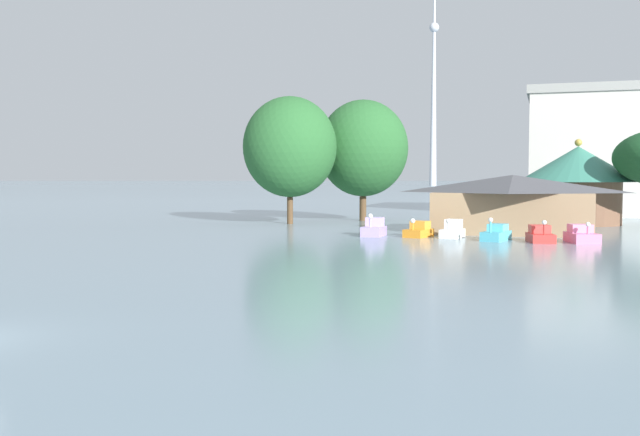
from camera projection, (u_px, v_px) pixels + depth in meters
pedal_boat_lavender at (374, 229)px, 54.39m from camera, size 1.55×2.44×1.77m
pedal_boat_orange at (419, 231)px, 53.57m from camera, size 2.08×2.74×1.45m
pedal_boat_white at (453, 230)px, 52.88m from camera, size 1.71×2.53×1.46m
pedal_boat_cyan at (496, 234)px, 50.65m from camera, size 2.06×3.23×1.69m
pedal_boat_red at (540, 235)px, 49.33m from camera, size 2.11×2.96×1.60m
pedal_boat_pink at (581, 235)px, 49.01m from camera, size 2.43×3.19×1.49m
boathouse at (512, 203)px, 57.50m from camera, size 13.10×8.88×4.68m
green_roof_pavilion at (578, 179)px, 68.13m from camera, size 11.21×11.21×8.14m
shoreline_tree_tall_left at (290, 147)px, 68.48m from camera, size 9.02×9.02×12.24m
shoreline_tree_mid at (363, 148)px, 73.64m from camera, size 9.28×9.28×12.48m
distant_broadcast_tower at (434, 50)px, 402.64m from camera, size 5.49×5.49×171.41m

